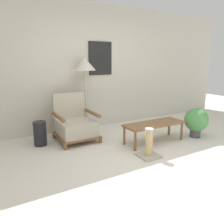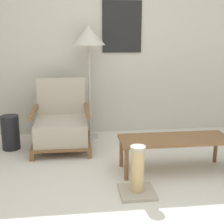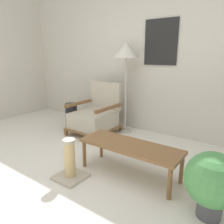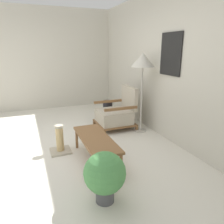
{
  "view_description": "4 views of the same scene",
  "coord_description": "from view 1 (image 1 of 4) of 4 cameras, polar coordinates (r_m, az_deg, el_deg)",
  "views": [
    {
      "loc": [
        -2.03,
        -2.26,
        1.47
      ],
      "look_at": [
        -0.03,
        1.22,
        0.55
      ],
      "focal_mm": 35.0,
      "sensor_mm": 36.0,
      "label": 1
    },
    {
      "loc": [
        -0.47,
        -2.33,
        1.44
      ],
      "look_at": [
        -0.03,
        1.22,
        0.55
      ],
      "focal_mm": 50.0,
      "sensor_mm": 36.0,
      "label": 2
    },
    {
      "loc": [
        1.76,
        -1.26,
        1.35
      ],
      "look_at": [
        -0.03,
        1.22,
        0.55
      ],
      "focal_mm": 35.0,
      "sensor_mm": 36.0,
      "label": 3
    },
    {
      "loc": [
        3.45,
        -0.17,
        1.65
      ],
      "look_at": [
        -0.03,
        1.22,
        0.55
      ],
      "focal_mm": 35.0,
      "sensor_mm": 36.0,
      "label": 4
    }
  ],
  "objects": [
    {
      "name": "armchair",
      "position": [
        4.24,
        -9.58,
        -3.23
      ],
      "size": [
        0.72,
        0.76,
        0.88
      ],
      "color": "brown",
      "rests_on": "ground_plane"
    },
    {
      "name": "vase",
      "position": [
        4.14,
        -18.31,
        -5.34
      ],
      "size": [
        0.23,
        0.23,
        0.44
      ],
      "primitive_type": "cylinder",
      "color": "black",
      "rests_on": "ground_plane"
    },
    {
      "name": "wall_back",
      "position": [
        4.95,
        -5.72,
        11.47
      ],
      "size": [
        8.0,
        0.09,
        2.7
      ],
      "color": "beige",
      "rests_on": "ground_plane"
    },
    {
      "name": "potted_plant",
      "position": [
        4.64,
        21.14,
        -2.1
      ],
      "size": [
        0.46,
        0.46,
        0.59
      ],
      "color": "#4C4C51",
      "rests_on": "ground_plane"
    },
    {
      "name": "ground_plane",
      "position": [
        3.38,
        11.11,
        -13.17
      ],
      "size": [
        14.0,
        14.0,
        0.0
      ],
      "primitive_type": "plane",
      "color": "silver"
    },
    {
      "name": "scratching_post",
      "position": [
        3.54,
        9.57,
        -8.76
      ],
      "size": [
        0.33,
        0.33,
        0.47
      ],
      "color": "#B2A893",
      "rests_on": "ground_plane"
    },
    {
      "name": "coffee_table",
      "position": [
        4.12,
        10.97,
        -3.38
      ],
      "size": [
        1.18,
        0.42,
        0.37
      ],
      "color": "brown",
      "rests_on": "ground_plane"
    },
    {
      "name": "floor_lamp",
      "position": [
        4.56,
        -7.14,
        11.62
      ],
      "size": [
        0.45,
        0.45,
        1.56
      ],
      "color": "#B7B2A8",
      "rests_on": "ground_plane"
    }
  ]
}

